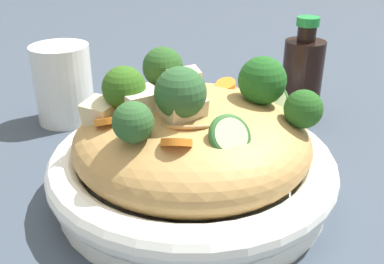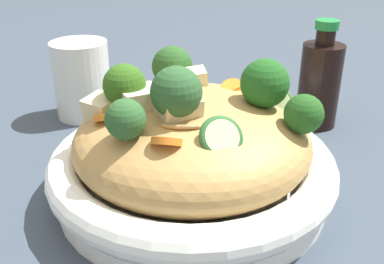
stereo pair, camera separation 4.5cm
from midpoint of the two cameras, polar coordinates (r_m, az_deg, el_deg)
The scene contains 9 objects.
ground_plane at distance 0.48m, azimuth 2.68°, elevation -7.66°, with size 3.00×3.00×0.00m, color #36414E.
serving_bowl at distance 0.47m, azimuth 2.74°, elevation -4.89°, with size 0.29×0.29×0.05m.
noodle_heap at distance 0.45m, azimuth 2.83°, elevation -1.04°, with size 0.24×0.24×0.10m.
broccoli_florets at distance 0.44m, azimuth 3.50°, elevation 5.54°, with size 0.22×0.20×0.08m.
carrot_coins at distance 0.44m, azimuth 2.50°, elevation 2.95°, with size 0.14×0.20×0.04m.
zucchini_slices at distance 0.41m, azimuth 9.82°, elevation 1.07°, with size 0.06×0.15×0.04m.
chicken_chunks at distance 0.44m, azimuth -1.84°, elevation 4.12°, with size 0.12×0.13×0.04m.
soy_sauce_bottle at distance 0.64m, azimuth 17.85°, elevation 5.95°, with size 0.06×0.06×0.15m.
drinking_glass at distance 0.66m, azimuth -11.89°, elevation 6.50°, with size 0.08×0.08×0.11m.
Camera 2 is at (-0.16, 0.37, 0.27)m, focal length 42.03 mm.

